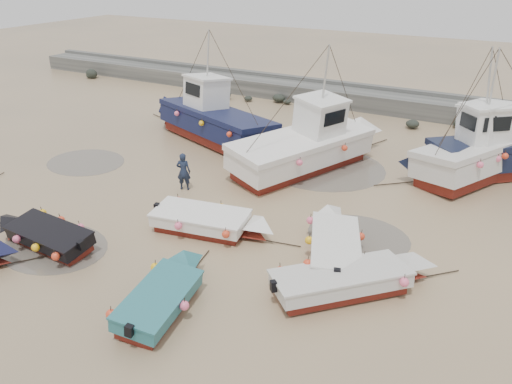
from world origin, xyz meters
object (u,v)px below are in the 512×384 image
dinghy_4 (45,232)px  cabin_boat_1 (310,143)px  dinghy_2 (163,292)px  dinghy_3 (352,278)px  dinghy_5 (209,220)px  dinghy_6 (334,241)px  cabin_boat_0 (208,118)px  person (185,189)px  cabin_boat_3 (482,151)px  cabin_boat_2 (486,151)px

dinghy_4 → cabin_boat_1: cabin_boat_1 is taller
dinghy_2 → dinghy_3: 6.02m
dinghy_5 → dinghy_6: same height
dinghy_3 → cabin_boat_0: cabin_boat_0 is taller
dinghy_6 → cabin_boat_0: (-11.09, 8.49, 0.76)m
dinghy_3 → person: 10.24m
cabin_boat_0 → cabin_boat_3: 14.94m
cabin_boat_1 → dinghy_2: bearing=-65.0°
cabin_boat_0 → cabin_boat_2: (15.02, 1.71, 0.06)m
dinghy_3 → cabin_boat_3: (2.44, 11.99, 0.84)m
dinghy_3 → cabin_boat_2: cabin_boat_2 is taller
dinghy_2 → cabin_boat_1: cabin_boat_1 is taller
dinghy_2 → dinghy_5: 4.80m
dinghy_2 → cabin_boat_2: size_ratio=0.68×
dinghy_5 → cabin_boat_1: 8.21m
cabin_boat_1 → dinghy_4: bearing=-93.1°
dinghy_6 → cabin_boat_1: cabin_boat_1 is taller
dinghy_4 → dinghy_6: same height
cabin_boat_1 → cabin_boat_3: same height
dinghy_6 → cabin_boat_0: bearing=121.3°
dinghy_4 → cabin_boat_2: (13.73, 14.81, 0.81)m
cabin_boat_0 → cabin_boat_1: size_ratio=1.02×
dinghy_4 → dinghy_6: size_ratio=0.98×
dinghy_3 → person: size_ratio=2.99×
dinghy_2 → cabin_boat_2: (7.48, 15.65, 0.80)m
dinghy_5 → cabin_boat_3: size_ratio=0.69×
dinghy_3 → person: bearing=-157.0°
person → cabin_boat_0: bearing=-86.0°
cabin_boat_0 → cabin_boat_3: size_ratio=1.24×
dinghy_3 → dinghy_4: size_ratio=0.93×
cabin_boat_2 → cabin_boat_3: size_ratio=0.91×
dinghy_4 → cabin_boat_3: 20.00m
person → dinghy_3: bearing=137.4°
dinghy_3 → person: dinghy_3 is taller
dinghy_4 → cabin_boat_3: size_ratio=0.66×
cabin_boat_0 → dinghy_3: bearing=-109.5°
dinghy_2 → dinghy_3: size_ratio=1.01×
dinghy_2 → cabin_boat_3: (7.32, 15.52, 0.81)m
dinghy_3 → cabin_boat_2: (2.60, 12.12, 0.83)m
cabin_boat_1 → person: 6.82m
dinghy_5 → cabin_boat_0: (-6.20, 9.33, 0.76)m
dinghy_6 → cabin_boat_1: (-4.11, 7.29, 0.76)m
cabin_boat_0 → person: (2.95, -6.54, -1.30)m
cabin_boat_2 → dinghy_4: bearing=96.7°
dinghy_5 → cabin_boat_0: cabin_boat_0 is taller
dinghy_2 → dinghy_4: (-6.25, 0.84, -0.01)m
dinghy_3 → cabin_boat_1: bearing=165.8°
dinghy_5 → cabin_boat_2: size_ratio=0.76×
cabin_boat_1 → cabin_boat_3: bearing=41.9°
cabin_boat_1 → cabin_boat_2: 8.55m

